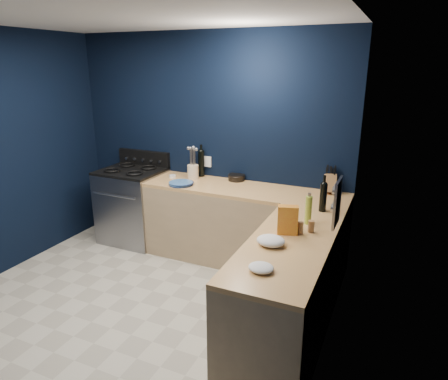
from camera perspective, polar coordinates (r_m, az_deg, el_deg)
The scene contains 27 objects.
floor at distance 3.99m, azimuth -13.84°, elevation -17.09°, with size 3.50×3.50×0.02m, color #B4AE9E.
ceiling at distance 3.32m, azimuth -17.44°, elevation 23.53°, with size 3.50×3.50×0.02m, color silver.
wall_back at distance 4.87m, azimuth -2.26°, elevation 6.67°, with size 3.50×0.02×2.60m, color black.
wall_right at distance 2.71m, azimuth 14.88°, elevation -3.02°, with size 0.02×3.50×2.60m, color black.
cab_back at distance 4.60m, azimuth 2.80°, elevation -5.34°, with size 2.30×0.63×0.86m, color tan.
top_back at distance 4.45m, azimuth 2.88°, elevation 0.00°, with size 2.30×0.63×0.04m, color #9C6A3A.
cab_right at distance 3.40m, azimuth 8.99°, elevation -14.50°, with size 0.63×1.67×0.86m, color tan.
top_right at distance 3.19m, azimuth 9.38°, elevation -7.63°, with size 0.63×1.67×0.04m, color #9C6A3A.
gas_range at distance 5.29m, azimuth -12.88°, elevation -2.31°, with size 0.76×0.66×0.92m, color gray.
oven_door at distance 5.06m, azimuth -14.99°, elevation -3.51°, with size 0.59×0.02×0.42m, color black.
cooktop at distance 5.15m, azimuth -13.24°, elevation 2.66°, with size 0.76×0.66×0.03m, color black.
backguard at distance 5.36m, azimuth -11.39°, elevation 4.52°, with size 0.76×0.06×0.20m, color black.
spice_panel at distance 3.27m, azimuth 15.95°, elevation -1.78°, with size 0.02×0.28×0.38m, color gray.
wall_outlet at distance 4.89m, azimuth -2.34°, elevation 4.10°, with size 0.09×0.02×0.13m, color white.
plate_stack at distance 4.58m, azimuth -6.21°, elevation 0.94°, with size 0.28×0.28×0.03m, color #2B5390.
ramekin at distance 4.89m, azimuth -7.40°, elevation 1.96°, with size 0.08×0.08×0.03m, color white.
utensil_crock at distance 4.81m, azimuth -4.47°, elevation 2.63°, with size 0.13×0.13×0.17m, color #F6E5C0.
wine_bottle_back at distance 4.89m, azimuth -3.27°, elevation 3.79°, with size 0.08×0.08×0.32m, color black.
lemon_basket at distance 4.73m, azimuth 1.81°, elevation 1.82°, with size 0.20×0.20×0.07m, color black.
knife_block at distance 4.43m, azimuth 14.96°, elevation 0.94°, with size 0.11×0.18×0.20m, color #9C6C3D.
wine_bottle_right at distance 3.83m, azimuth 14.04°, elevation -1.05°, with size 0.07×0.07×0.27m, color black.
oil_bottle at distance 3.50m, azimuth 12.02°, elevation -2.85°, with size 0.06×0.06×0.25m, color #90A833.
spice_jar_near at distance 3.31m, azimuth 10.90°, elevation -5.38°, with size 0.05×0.05×0.10m, color olive.
spice_jar_far at distance 3.36m, azimuth 12.39°, elevation -5.13°, with size 0.05×0.05×0.10m, color olive.
crouton_bag at distance 3.27m, azimuth 9.12°, elevation -4.28°, with size 0.16×0.08×0.24m, color red.
towel_front at distance 3.08m, azimuth 6.73°, elevation -7.24°, with size 0.22×0.19×0.08m, color white.
towel_end at distance 2.72m, azimuth 5.34°, elevation -11.03°, with size 0.17×0.16×0.05m, color white.
Camera 1 is at (2.13, -2.52, 2.23)m, focal length 31.86 mm.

